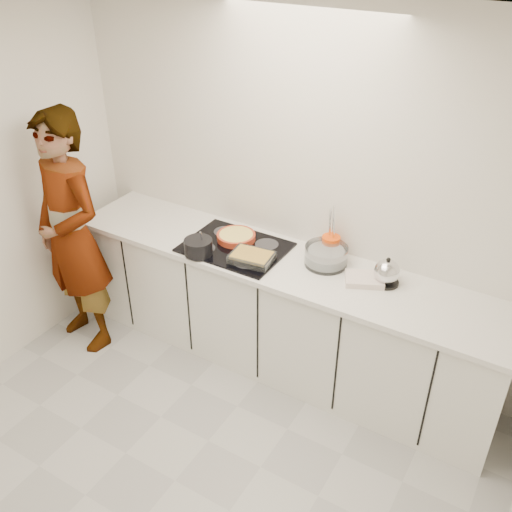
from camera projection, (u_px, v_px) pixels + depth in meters
The scene contains 14 objects.
floor at pixel (175, 481), 3.49m from camera, with size 3.60×3.20×0.00m, color #B9B9B6.
ceiling at pixel (123, 34), 2.12m from camera, with size 3.60×3.20×0.00m, color white.
wall_back at pixel (303, 192), 3.97m from camera, with size 3.60×0.00×2.60m, color silver.
base_cabinets at pixel (278, 314), 4.20m from camera, with size 3.20×0.58×0.87m, color white.
countertop at pixel (279, 263), 3.96m from camera, with size 3.24×0.64×0.04m, color white.
hob at pixel (235, 247), 4.08m from camera, with size 0.72×0.54×0.01m, color black.
tart_dish at pixel (236, 236), 4.15m from camera, with size 0.34×0.34×0.05m.
saucepan at pixel (198, 247), 3.96m from camera, with size 0.22×0.22×0.19m.
baking_dish at pixel (252, 257), 3.90m from camera, with size 0.31×0.24×0.06m.
mixing_bowl at pixel (326, 256), 3.87m from camera, with size 0.32×0.32×0.14m.
tea_towel at pixel (364, 279), 3.71m from camera, with size 0.25×0.18×0.04m, color white.
kettle at pixel (387, 273), 3.66m from camera, with size 0.19×0.19×0.20m.
utensil_crock at pixel (331, 247), 3.95m from camera, with size 0.13×0.13×0.16m, color #FC4C07.
cook at pixel (71, 235), 4.17m from camera, with size 0.69×0.45×1.89m, color white.
Camera 1 is at (1.58, -1.66, 3.02)m, focal length 40.00 mm.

